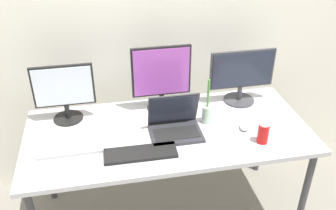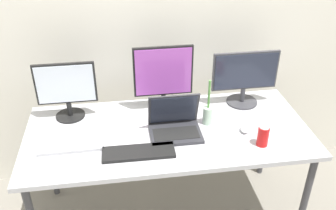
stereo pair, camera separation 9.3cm
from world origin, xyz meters
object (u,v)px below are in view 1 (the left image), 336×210
Objects in this scene: monitor_right at (242,75)px; keyboard_main at (141,153)px; soda_can_near_keyboard at (263,133)px; monitor_center at (161,77)px; bamboo_vase at (207,113)px; work_desk at (168,137)px; laptop_silver at (175,124)px; keyboard_aux at (72,148)px; mouse_by_keyboard at (244,126)px; monitor_left at (64,91)px.

monitor_right reaches higher than keyboard_main.
soda_can_near_keyboard is at bearing -94.37° from monitor_right.
bamboo_vase is (0.25, -0.22, -0.17)m from monitor_center.
monitor_center reaches higher than bamboo_vase.
work_desk is 0.30m from keyboard_main.
bamboo_vase is (-0.30, -0.22, -0.13)m from monitor_right.
bamboo_vase is at bearing -41.46° from monitor_center.
laptop_silver is 0.83× the size of keyboard_aux.
mouse_by_keyboard is (0.47, -0.08, 0.08)m from work_desk.
monitor_right is 1.21m from keyboard_aux.
monitor_center is at bearing 138.54° from bamboo_vase.
keyboard_main is at bearing -18.86° from keyboard_aux.
monitor_left is 0.65m from keyboard_main.
laptop_silver is at bearing -84.09° from monitor_center.
bamboo_vase is (0.84, 0.12, 0.06)m from keyboard_aux.
bamboo_vase is (0.22, 0.06, 0.01)m from laptop_silver.
laptop_silver is 0.53m from soda_can_near_keyboard.
keyboard_aux is (-1.14, -0.34, -0.19)m from monitor_right.
monitor_left reaches higher than keyboard_aux.
monitor_center reaches higher than monitor_right.
monitor_right is (0.56, 0.25, 0.26)m from work_desk.
soda_can_near_keyboard is at bearing -48.23° from mouse_by_keyboard.
work_desk is at bearing -21.96° from monitor_left.
monitor_left reaches higher than work_desk.
monitor_center reaches higher than mouse_by_keyboard.
keyboard_aux is at bearing -157.03° from mouse_by_keyboard.
keyboard_main and keyboard_aux have the same top height.
laptop_silver is at bearing 4.72° from keyboard_aux.
keyboard_main is at bearing -146.22° from mouse_by_keyboard.
keyboard_aux is 2.97× the size of soda_can_near_keyboard.
work_desk is 0.12m from laptop_silver.
monitor_right is 4.75× the size of mouse_by_keyboard.
keyboard_main is at bearing -151.57° from bamboo_vase.
bamboo_vase is (0.46, 0.25, 0.06)m from keyboard_main.
keyboard_aux is at bearing 172.42° from soda_can_near_keyboard.
monitor_center is 1.46× the size of bamboo_vase.
laptop_silver reaches higher than work_desk.
mouse_by_keyboard is (1.05, 0.00, 0.01)m from keyboard_aux.
mouse_by_keyboard is at bearing -16.82° from monitor_left.
monitor_center reaches higher than keyboard_main.
monitor_right is 1.19× the size of keyboard_aux.
keyboard_aux is 3.98× the size of mouse_by_keyboard.
monitor_center reaches higher than work_desk.
keyboard_aux is at bearing -149.71° from monitor_center.
soda_can_near_keyboard reaches higher than mouse_by_keyboard.
keyboard_aux is at bearing 162.64° from keyboard_main.
work_desk is 0.48m from mouse_by_keyboard.
laptop_silver is 3.29× the size of mouse_by_keyboard.
monitor_right is at bearing 35.85° from bamboo_vase.
monitor_center is 0.73m from soda_can_near_keyboard.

